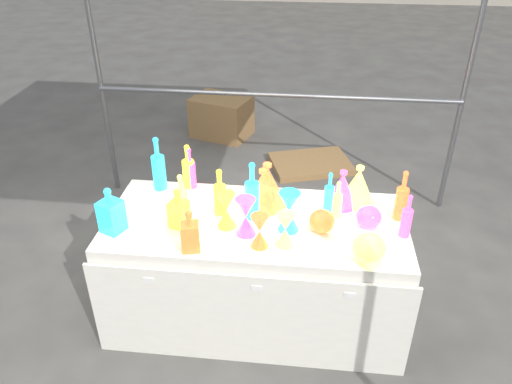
# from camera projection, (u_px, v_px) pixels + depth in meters

# --- Properties ---
(ground) EXTENTS (80.00, 80.00, 0.00)m
(ground) POSITION_uv_depth(u_px,v_px,m) (256.00, 312.00, 3.38)
(ground) COLOR #64615C
(ground) RESTS_ON ground
(display_table) EXTENTS (1.84, 0.83, 0.75)m
(display_table) POSITION_uv_depth(u_px,v_px,m) (256.00, 270.00, 3.18)
(display_table) COLOR white
(display_table) RESTS_ON ground
(cardboard_box_closed) EXTENTS (0.74, 0.63, 0.46)m
(cardboard_box_closed) POSITION_uv_depth(u_px,v_px,m) (222.00, 117.00, 5.70)
(cardboard_box_closed) COLOR #987045
(cardboard_box_closed) RESTS_ON ground
(cardboard_box_flat) EXTENTS (0.92, 0.77, 0.07)m
(cardboard_box_flat) POSITION_uv_depth(u_px,v_px,m) (311.00, 164.00, 5.13)
(cardboard_box_flat) COLOR #987045
(cardboard_box_flat) RESTS_ON ground
(bottle_0) EXTENTS (0.10, 0.10, 0.31)m
(bottle_0) POSITION_uv_depth(u_px,v_px,m) (188.00, 166.00, 3.25)
(bottle_0) COLOR #D34513
(bottle_0) RESTS_ON display_table
(bottle_1) EXTENTS (0.11, 0.11, 0.37)m
(bottle_1) POSITION_uv_depth(u_px,v_px,m) (158.00, 163.00, 3.22)
(bottle_1) COLOR #187A16
(bottle_1) RESTS_ON display_table
(bottle_3) EXTENTS (0.10, 0.10, 0.29)m
(bottle_3) POSITION_uv_depth(u_px,v_px,m) (190.00, 168.00, 3.26)
(bottle_3) COLOR blue
(bottle_3) RESTS_ON display_table
(bottle_4) EXTENTS (0.09, 0.09, 0.31)m
(bottle_4) POSITION_uv_depth(u_px,v_px,m) (182.00, 198.00, 2.92)
(bottle_4) COLOR #146480
(bottle_4) RESTS_ON display_table
(bottle_6) EXTENTS (0.08, 0.08, 0.30)m
(bottle_6) POSITION_uv_depth(u_px,v_px,m) (220.00, 192.00, 2.98)
(bottle_6) COLOR #D34513
(bottle_6) RESTS_ON display_table
(bottle_7) EXTENTS (0.11, 0.11, 0.37)m
(bottle_7) POSITION_uv_depth(u_px,v_px,m) (252.00, 190.00, 2.93)
(bottle_7) COLOR #187A16
(bottle_7) RESTS_ON display_table
(decanter_0) EXTENTS (0.12, 0.12, 0.25)m
(decanter_0) POSITION_uv_depth(u_px,v_px,m) (178.00, 208.00, 2.88)
(decanter_0) COLOR #D34513
(decanter_0) RESTS_ON display_table
(decanter_1) EXTENTS (0.12, 0.12, 0.25)m
(decanter_1) POSITION_uv_depth(u_px,v_px,m) (190.00, 230.00, 2.69)
(decanter_1) COLOR orange
(decanter_1) RESTS_ON display_table
(decanter_2) EXTENTS (0.16, 0.16, 0.28)m
(decanter_2) POSITION_uv_depth(u_px,v_px,m) (110.00, 210.00, 2.83)
(decanter_2) COLOR #187A16
(decanter_2) RESTS_ON display_table
(hourglass_0) EXTENTS (0.12, 0.12, 0.20)m
(hourglass_0) POSITION_uv_depth(u_px,v_px,m) (260.00, 231.00, 2.72)
(hourglass_0) COLOR orange
(hourglass_0) RESTS_ON display_table
(hourglass_1) EXTENTS (0.14, 0.14, 0.23)m
(hourglass_1) POSITION_uv_depth(u_px,v_px,m) (246.00, 217.00, 2.82)
(hourglass_1) COLOR blue
(hourglass_1) RESTS_ON display_table
(hourglass_2) EXTENTS (0.12, 0.12, 0.20)m
(hourglass_2) POSITION_uv_depth(u_px,v_px,m) (285.00, 230.00, 2.73)
(hourglass_2) COLOR #146480
(hourglass_2) RESTS_ON display_table
(hourglass_4) EXTENTS (0.12, 0.12, 0.22)m
(hourglass_4) POSITION_uv_depth(u_px,v_px,m) (226.00, 210.00, 2.88)
(hourglass_4) COLOR #D34513
(hourglass_4) RESTS_ON display_table
(hourglass_5) EXTENTS (0.15, 0.15, 0.25)m
(hourglass_5) POSITION_uv_depth(u_px,v_px,m) (289.00, 212.00, 2.85)
(hourglass_5) COLOR #187A16
(hourglass_5) RESTS_ON display_table
(globe_1) EXTENTS (0.20, 0.20, 0.14)m
(globe_1) POSITION_uv_depth(u_px,v_px,m) (369.00, 249.00, 2.63)
(globe_1) COLOR #146480
(globe_1) RESTS_ON display_table
(globe_2) EXTENTS (0.19, 0.19, 0.12)m
(globe_2) POSITION_uv_depth(u_px,v_px,m) (322.00, 222.00, 2.87)
(globe_2) COLOR orange
(globe_2) RESTS_ON display_table
(globe_3) EXTENTS (0.18, 0.18, 0.12)m
(globe_3) POSITION_uv_depth(u_px,v_px,m) (369.00, 218.00, 2.91)
(globe_3) COLOR blue
(globe_3) RESTS_ON display_table
(lampshade_0) EXTENTS (0.29, 0.29, 0.27)m
(lampshade_0) POSITION_uv_depth(u_px,v_px,m) (263.00, 189.00, 3.04)
(lampshade_0) COLOR yellow
(lampshade_0) RESTS_ON display_table
(lampshade_1) EXTENTS (0.32, 0.32, 0.29)m
(lampshade_1) POSITION_uv_depth(u_px,v_px,m) (267.00, 184.00, 3.07)
(lampshade_1) COLOR yellow
(lampshade_1) RESTS_ON display_table
(lampshade_2) EXTENTS (0.26, 0.26, 0.24)m
(lampshade_2) POSITION_uv_depth(u_px,v_px,m) (342.00, 188.00, 3.08)
(lampshade_2) COLOR blue
(lampshade_2) RESTS_ON display_table
(lampshade_3) EXTENTS (0.23, 0.23, 0.26)m
(lampshade_3) POSITION_uv_depth(u_px,v_px,m) (358.00, 185.00, 3.10)
(lampshade_3) COLOR #146480
(lampshade_3) RESTS_ON display_table
(bottle_8) EXTENTS (0.08, 0.08, 0.27)m
(bottle_8) POSITION_uv_depth(u_px,v_px,m) (329.00, 192.00, 3.01)
(bottle_8) COLOR #187A16
(bottle_8) RESTS_ON display_table
(bottle_9) EXTENTS (0.10, 0.10, 0.32)m
(bottle_9) POSITION_uv_depth(u_px,v_px,m) (402.00, 195.00, 2.93)
(bottle_9) COLOR orange
(bottle_9) RESTS_ON display_table
(bottle_10) EXTENTS (0.07, 0.07, 0.27)m
(bottle_10) POSITION_uv_depth(u_px,v_px,m) (407.00, 216.00, 2.79)
(bottle_10) COLOR blue
(bottle_10) RESTS_ON display_table
(bottle_11) EXTENTS (0.07, 0.07, 0.25)m
(bottle_11) POSITION_uv_depth(u_px,v_px,m) (337.00, 200.00, 2.96)
(bottle_11) COLOR #146480
(bottle_11) RESTS_ON display_table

